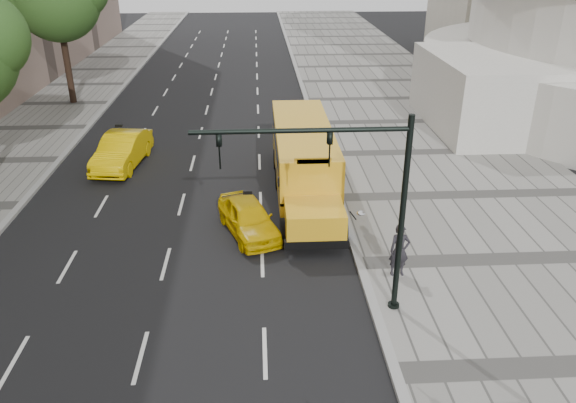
{
  "coord_description": "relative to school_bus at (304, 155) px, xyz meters",
  "views": [
    {
      "loc": [
        2.45,
        -22.62,
        10.71
      ],
      "look_at": [
        3.5,
        -4.0,
        1.9
      ],
      "focal_mm": 35.0,
      "sensor_mm": 36.0,
      "label": 1
    }
  ],
  "objects": [
    {
      "name": "taxi_near",
      "position": [
        -2.5,
        -4.08,
        -1.07
      ],
      "size": [
        2.89,
        4.39,
        1.39
      ],
      "primitive_type": "imported",
      "rotation": [
        0.0,
        0.0,
        0.33
      ],
      "color": "#DFB402",
      "rests_on": "ground"
    },
    {
      "name": "pedestrian",
      "position": [
        2.65,
        -7.61,
        -0.67
      ],
      "size": [
        0.69,
        0.46,
        1.89
      ],
      "primitive_type": "imported",
      "rotation": [
        0.0,
        0.0,
        0.01
      ],
      "color": "black",
      "rests_on": "sidewalk_museum"
    },
    {
      "name": "sidewalk_museum",
      "position": [
        7.5,
        -1.23,
        -1.69
      ],
      "size": [
        12.0,
        140.0,
        0.15
      ],
      "primitive_type": "cube",
      "color": "gray",
      "rests_on": "ground"
    },
    {
      "name": "ground",
      "position": [
        -4.5,
        -1.23,
        -1.76
      ],
      "size": [
        140.0,
        140.0,
        0.0
      ],
      "primitive_type": "plane",
      "color": "black",
      "rests_on": "ground"
    },
    {
      "name": "school_bus",
      "position": [
        0.0,
        0.0,
        0.0
      ],
      "size": [
        2.96,
        11.56,
        3.19
      ],
      "color": "gold",
      "rests_on": "ground"
    },
    {
      "name": "curb_far",
      "position": [
        -12.5,
        -1.23,
        -1.69
      ],
      "size": [
        0.3,
        140.0,
        0.15
      ],
      "primitive_type": "cube",
      "color": "gray",
      "rests_on": "ground"
    },
    {
      "name": "traffic_signal",
      "position": [
        0.69,
        -9.46,
        2.33
      ],
      "size": [
        6.18,
        0.36,
        6.4
      ],
      "color": "black",
      "rests_on": "ground"
    },
    {
      "name": "taxi_far",
      "position": [
        -9.01,
        3.59,
        -0.93
      ],
      "size": [
        2.39,
        5.26,
        1.67
      ],
      "primitive_type": "imported",
      "rotation": [
        0.0,
        0.0,
        -0.13
      ],
      "color": "#DFB402",
      "rests_on": "ground"
    },
    {
      "name": "curb_museum",
      "position": [
        1.5,
        -1.23,
        -1.69
      ],
      "size": [
        0.3,
        140.0,
        0.15
      ],
      "primitive_type": "cube",
      "color": "gray",
      "rests_on": "ground"
    }
  ]
}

